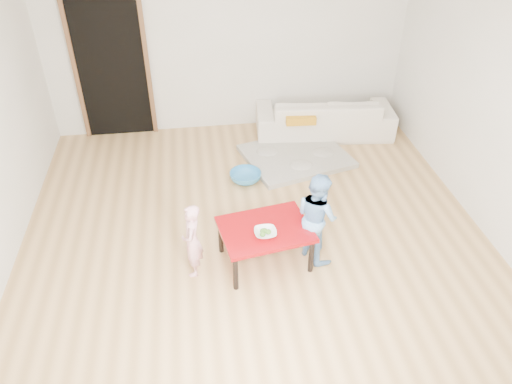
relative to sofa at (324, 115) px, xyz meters
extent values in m
cube|color=#A97E48|center=(-1.31, -2.05, -0.28)|extent=(5.00, 5.00, 0.01)
cube|color=silver|center=(-1.31, 0.45, 1.02)|extent=(5.00, 0.02, 2.60)
cube|color=silver|center=(1.19, -2.05, 1.02)|extent=(0.02, 5.00, 2.60)
imported|color=silver|center=(0.00, 0.00, 0.00)|extent=(2.00, 0.94, 0.57)
cube|color=orange|center=(-0.42, -0.25, 0.14)|extent=(0.43, 0.39, 0.11)
imported|color=white|center=(-1.28, -2.67, 0.18)|extent=(0.22, 0.22, 0.05)
imported|color=#E96A7F|center=(-1.98, -2.61, 0.12)|extent=(0.22, 0.31, 0.80)
imported|color=#5B85D2|center=(-0.74, -2.53, 0.21)|extent=(0.53, 0.59, 0.98)
imported|color=#3285BF|center=(-1.28, -1.09, -0.22)|extent=(0.40, 0.40, 0.12)
camera|label=1|loc=(-1.89, -6.28, 3.27)|focal=35.00mm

